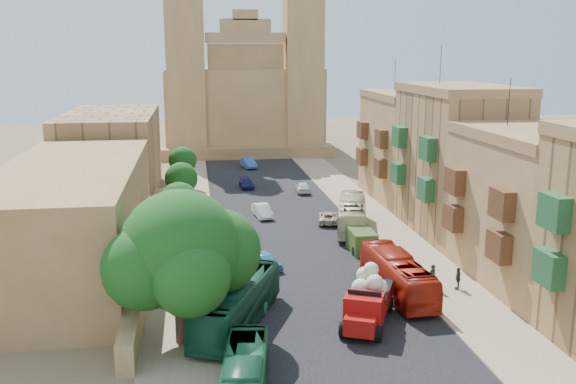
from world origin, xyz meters
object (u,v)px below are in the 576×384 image
object	(u,v)px
car_blue_b	(249,163)
pedestrian_c	(458,278)
bus_green_north	(237,303)
car_blue_a	(265,260)
street_tree_c	(181,179)
bus_red_east	(398,275)
street_tree_b	(179,203)
car_white_a	(262,211)
pedestrian_a	(432,277)
bus_green_south	(244,381)
street_tree_a	(176,249)
bus_cream_east	(352,215)
red_truck	(368,299)
car_dkblue	(246,184)
car_cream	(328,217)
car_white_b	(303,187)
church	(243,95)
ficus_tree	(182,254)
olive_pickup	(360,240)
street_tree_d	(183,160)

from	to	relation	value
car_blue_b	pedestrian_c	xyz separation A→B (m)	(10.66, -51.46, 0.10)
bus_green_north	car_blue_a	bearing A→B (deg)	97.93
street_tree_c	bus_red_east	bearing A→B (deg)	-59.80
street_tree_b	car_white_a	xyz separation A→B (m)	(8.24, 8.40, -3.09)
pedestrian_a	car_white_a	bearing A→B (deg)	-88.56
street_tree_c	bus_green_south	xyz separation A→B (m)	(3.50, -39.38, -2.35)
street_tree_a	bus_cream_east	xyz separation A→B (m)	(16.25, 14.30, -1.76)
bus_cream_east	car_blue_b	world-z (taller)	bus_cream_east
red_truck	pedestrian_a	distance (m)	8.04
street_tree_b	street_tree_c	world-z (taller)	street_tree_b
car_dkblue	red_truck	bearing A→B (deg)	-87.23
car_blue_a	car_dkblue	world-z (taller)	car_blue_a
street_tree_b	car_cream	xyz separation A→B (m)	(14.55, 5.14, -3.19)
bus_green_south	car_dkblue	size ratio (longest dim) A/B	2.26
street_tree_c	car_cream	bearing A→B (deg)	-25.24
bus_red_east	car_white_b	bearing A→B (deg)	-90.85
car_cream	car_white_a	bearing A→B (deg)	-15.66
church	street_tree_a	world-z (taller)	church
ficus_tree	red_truck	distance (m)	12.03
olive_pickup	car_blue_b	xyz separation A→B (m)	(-6.08, 41.23, -0.20)
car_blue_b	pedestrian_a	world-z (taller)	pedestrian_a
street_tree_b	pedestrian_a	world-z (taller)	street_tree_b
bus_green_south	car_white_a	xyz separation A→B (m)	(4.74, 35.78, -0.56)
street_tree_a	car_blue_b	xyz separation A→B (m)	(9.34, 49.23, -2.54)
pedestrian_c	car_white_a	bearing A→B (deg)	-130.88
bus_green_north	street_tree_c	bearing A→B (deg)	120.47
car_blue_a	car_white_a	bearing A→B (deg)	62.36
pedestrian_a	street_tree_a	bearing A→B (deg)	-28.61
red_truck	car_dkblue	world-z (taller)	red_truck
car_dkblue	bus_red_east	bearing A→B (deg)	-81.44
olive_pickup	bus_green_south	world-z (taller)	bus_green_south
bus_red_east	street_tree_a	bearing A→B (deg)	-11.58
olive_pickup	car_white_a	world-z (taller)	olive_pickup
street_tree_c	car_white_b	bearing A→B (deg)	27.46
street_tree_b	car_blue_a	world-z (taller)	street_tree_b
car_blue_b	car_white_b	bearing A→B (deg)	-84.43
street_tree_b	bus_red_east	size ratio (longest dim) A/B	0.56
bus_red_east	car_white_b	world-z (taller)	bus_red_east
red_truck	car_blue_a	size ratio (longest dim) A/B	1.75
bus_red_east	car_white_a	distance (m)	23.94
street_tree_c	pedestrian_a	world-z (taller)	street_tree_c
street_tree_b	car_white_b	xyz separation A→B (m)	(14.37, 19.47, -3.10)
olive_pickup	car_white_b	distance (m)	23.49
car_cream	bus_red_east	bearing A→B (deg)	104.10
street_tree_d	bus_cream_east	size ratio (longest dim) A/B	0.49
red_truck	pedestrian_c	bearing A→B (deg)	30.97
red_truck	pedestrian_a	bearing A→B (deg)	39.46
olive_pickup	car_white_a	xyz separation A→B (m)	(-7.17, 12.40, -0.25)
bus_green_south	bus_green_north	bearing A→B (deg)	96.58
car_white_a	car_dkblue	xyz separation A→B (m)	(-0.41, 14.69, -0.10)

